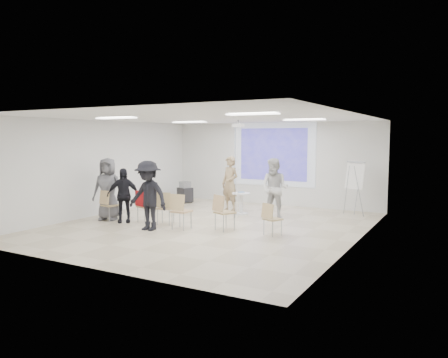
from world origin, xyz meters
The scene contains 30 objects.
floor centered at (0.00, 0.00, -0.05)m, with size 8.00×9.00×0.10m, color beige.
ceiling centered at (0.00, 0.00, 3.05)m, with size 8.00×9.00×0.10m, color white.
wall_back centered at (0.00, 4.55, 1.50)m, with size 8.00×0.10×3.00m, color silver.
wall_left centered at (-4.05, 0.00, 1.50)m, with size 0.10×9.00×3.00m, color silver.
wall_right centered at (4.05, 0.00, 1.50)m, with size 0.10×9.00×3.00m, color silver.
projection_halo centered at (0.00, 4.49, 1.85)m, with size 3.20×0.01×2.30m, color silver.
projection_image centered at (0.00, 4.47, 1.85)m, with size 2.60×0.01×1.90m, color #3933AE.
pedestal_table centered at (-0.07, 2.05, 0.40)m, with size 0.77×0.77×0.72m.
player_left centered at (-0.70, 2.48, 1.04)m, with size 0.76×0.51×2.08m, color tan.
player_right centered at (1.14, 1.92, 1.02)m, with size 0.98×0.78×2.04m, color silver.
controller_left centered at (-0.52, 2.73, 1.37)m, with size 0.04×0.11×0.04m, color silver.
controller_right centered at (0.96, 2.17, 1.37)m, with size 0.04×0.13×0.04m, color white.
chair_far_left centered at (-3.04, -0.80, 0.54)m, with size 0.50×0.52×0.91m.
chair_left_mid centered at (-1.91, -0.53, 0.55)m, with size 0.55×0.57×0.93m.
chair_left_inner centered at (-1.20, -0.50, 0.55)m, with size 0.54×0.57×0.94m.
chair_center centered at (-0.44, -0.83, 0.57)m, with size 0.46×0.49×0.97m.
chair_right_inner centered at (0.61, -0.39, 0.57)m, with size 0.60×0.62×0.96m.
chair_right_far centered at (1.96, -0.31, 0.49)m, with size 0.52×0.54×0.83m.
red_jacket centered at (-1.88, -0.68, 0.72)m, with size 0.45×0.10×0.43m, color #B1151A.
laptop centered at (-1.22, -0.40, 0.50)m, with size 0.34×0.25×0.03m, color black.
audience_left centered at (-2.47, -0.77, 0.91)m, with size 1.05×0.63×1.81m, color black.
audience_mid centered at (-1.15, -1.27, 1.05)m, with size 1.36×0.74×2.10m, color black.
audience_outer centered at (-3.14, -0.69, 1.04)m, with size 1.02×0.67×2.08m, color #5D5D62.
flipchart_easel centered at (3.14, 3.62, 1.27)m, with size 0.70×0.56×1.72m.
av_cart centered at (-3.12, 3.36, 0.37)m, with size 0.66×0.60×0.79m.
ceiling_projector centered at (0.10, 1.49, 2.69)m, with size 0.30×0.25×3.00m.
fluor_panel_nw centered at (-2.00, 2.00, 2.97)m, with size 1.20×0.30×0.02m, color white.
fluor_panel_ne centered at (2.00, 2.00, 2.97)m, with size 1.20×0.30×0.02m, color white.
fluor_panel_sw centered at (-2.00, -1.50, 2.97)m, with size 1.20×0.30×0.02m, color white.
fluor_panel_se centered at (2.00, -1.50, 2.97)m, with size 1.20×0.30×0.02m, color white.
Camera 1 is at (6.18, -10.29, 2.45)m, focal length 35.00 mm.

